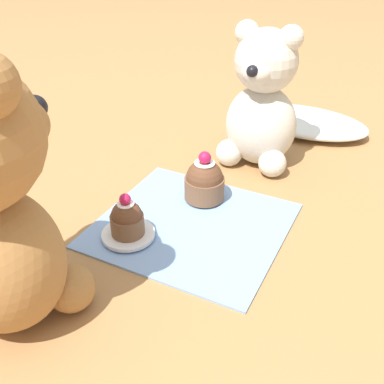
% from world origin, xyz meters
% --- Properties ---
extents(ground_plane, '(4.00, 4.00, 0.00)m').
position_xyz_m(ground_plane, '(0.00, 0.00, 0.00)').
color(ground_plane, '#9E7042').
extents(knitted_placemat, '(0.25, 0.23, 0.01)m').
position_xyz_m(knitted_placemat, '(0.00, 0.00, 0.00)').
color(knitted_placemat, '#7A9ED1').
rests_on(knitted_placemat, ground_plane).
extents(tulle_cloth, '(0.25, 0.14, 0.04)m').
position_xyz_m(tulle_cloth, '(0.05, 0.38, 0.02)').
color(tulle_cloth, white).
rests_on(tulle_cloth, ground_plane).
extents(teddy_bear_cream, '(0.12, 0.12, 0.23)m').
position_xyz_m(teddy_bear_cream, '(0.02, 0.22, 0.11)').
color(teddy_bear_cream, beige).
rests_on(teddy_bear_cream, ground_plane).
extents(cupcake_near_cream_bear, '(0.06, 0.06, 0.08)m').
position_xyz_m(cupcake_near_cream_bear, '(-0.01, 0.07, 0.03)').
color(cupcake_near_cream_bear, brown).
rests_on(cupcake_near_cream_bear, knitted_placemat).
extents(saucer_plate, '(0.07, 0.07, 0.01)m').
position_xyz_m(saucer_plate, '(-0.06, -0.06, 0.01)').
color(saucer_plate, silver).
rests_on(saucer_plate, knitted_placemat).
extents(cupcake_near_tan_bear, '(0.04, 0.04, 0.06)m').
position_xyz_m(cupcake_near_tan_bear, '(-0.06, -0.06, 0.03)').
color(cupcake_near_tan_bear, brown).
rests_on(cupcake_near_tan_bear, saucer_plate).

